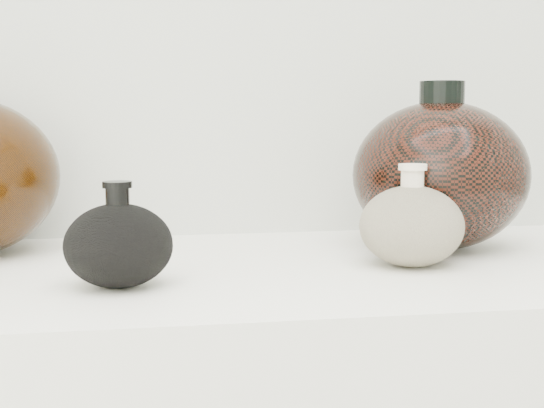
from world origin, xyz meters
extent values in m
cube|color=white|center=(0.00, 0.95, 0.89)|extent=(1.20, 0.50, 0.03)
ellipsoid|color=black|center=(-0.13, 0.86, 0.94)|extent=(0.13, 0.13, 0.09)
cylinder|color=black|center=(-0.13, 0.86, 0.99)|extent=(0.03, 0.03, 0.03)
cylinder|color=black|center=(-0.13, 0.86, 1.01)|extent=(0.03, 0.03, 0.01)
ellipsoid|color=#B8A78E|center=(0.21, 0.91, 0.95)|extent=(0.15, 0.15, 0.10)
cylinder|color=beige|center=(0.21, 0.91, 1.00)|extent=(0.03, 0.03, 0.03)
cylinder|color=beige|center=(0.21, 0.91, 1.02)|extent=(0.04, 0.04, 0.01)
ellipsoid|color=black|center=(0.29, 1.02, 1.00)|extent=(0.29, 0.29, 0.20)
cylinder|color=black|center=(0.29, 1.02, 1.10)|extent=(0.07, 0.07, 0.04)
camera|label=1|loc=(-0.11, 0.07, 1.08)|focal=50.00mm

